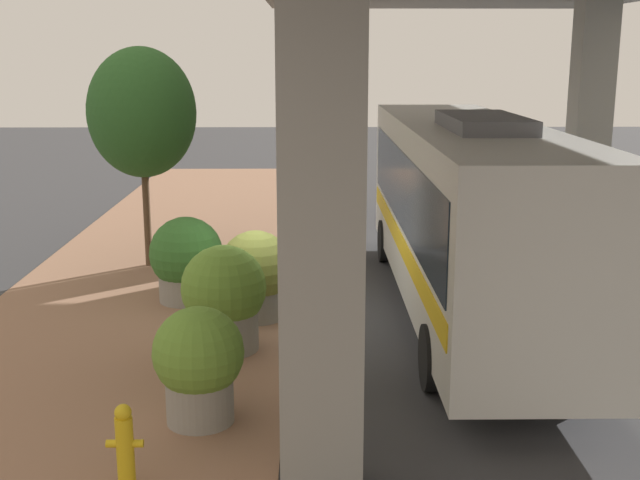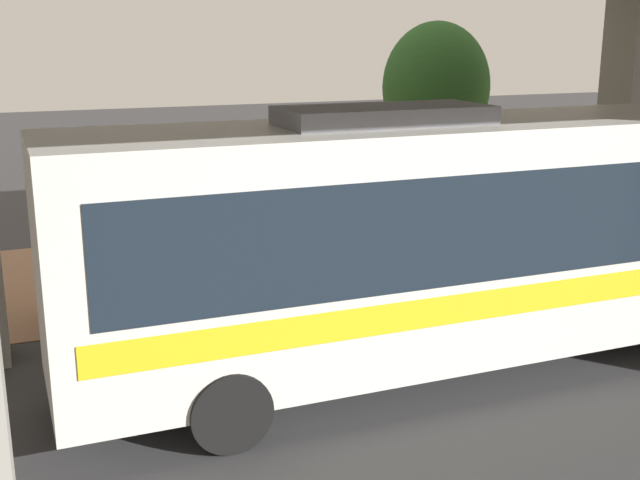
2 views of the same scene
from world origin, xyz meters
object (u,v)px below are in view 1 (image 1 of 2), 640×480
at_px(bus, 467,206).
at_px(street_tree_near, 142,113).
at_px(fire_hydrant, 125,448).
at_px(planter_back, 224,298).
at_px(planter_front, 256,275).
at_px(planter_middle, 187,260).
at_px(planter_extra, 199,363).

distance_m(bus, street_tree_near, 7.76).
distance_m(fire_hydrant, planter_back, 4.54).
xyz_separation_m(fire_hydrant, planter_front, (1.09, 6.12, 0.32)).
xyz_separation_m(bus, fire_hydrant, (-5.05, -6.43, -1.55)).
relative_size(planter_middle, planter_back, 0.96).
relative_size(fire_hydrant, planter_extra, 0.66).
bearing_deg(planter_front, street_tree_near, 125.60).
height_order(planter_middle, street_tree_near, street_tree_near).
distance_m(fire_hydrant, planter_extra, 1.88).
distance_m(planter_front, planter_back, 1.69).
xyz_separation_m(bus, street_tree_near, (-6.74, 3.56, 1.48)).
relative_size(fire_hydrant, street_tree_near, 0.21).
bearing_deg(planter_middle, planter_front, -36.95).
bearing_deg(bus, fire_hydrant, -128.16).
xyz_separation_m(fire_hydrant, planter_middle, (-0.37, 7.21, 0.32)).
height_order(planter_middle, planter_back, planter_back).
bearing_deg(fire_hydrant, planter_back, 81.52).
relative_size(bus, fire_hydrant, 10.43).
distance_m(planter_front, planter_extra, 4.40).
xyz_separation_m(planter_front, planter_extra, (-0.48, -4.37, -0.00)).
relative_size(planter_front, planter_middle, 0.98).
relative_size(planter_front, planter_extra, 1.04).
bearing_deg(planter_back, fire_hydrant, -98.48).
xyz_separation_m(planter_middle, planter_back, (1.04, -2.74, 0.06)).
relative_size(planter_back, planter_extra, 1.11).
distance_m(planter_front, street_tree_near, 5.48).
height_order(bus, street_tree_near, street_tree_near).
relative_size(fire_hydrant, planter_back, 0.59).
xyz_separation_m(planter_front, planter_middle, (-1.46, 1.10, 0.00)).
relative_size(bus, street_tree_near, 2.21).
distance_m(planter_back, street_tree_near, 6.56).
distance_m(bus, planter_middle, 5.61).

